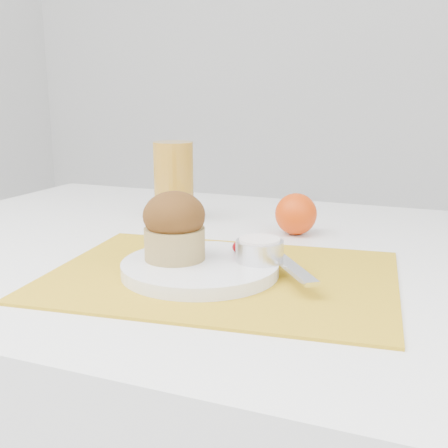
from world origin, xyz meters
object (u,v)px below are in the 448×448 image
at_px(muffin, 174,226).
at_px(orange, 296,214).
at_px(juice_glass, 174,182).
at_px(plate, 200,268).

bearing_deg(muffin, orange, 70.27).
bearing_deg(juice_glass, muffin, -62.89).
height_order(juice_glass, muffin, juice_glass).
relative_size(juice_glass, muffin, 1.55).
height_order(orange, muffin, muffin).
relative_size(plate, juice_glass, 1.40).
distance_m(plate, muffin, 0.06).
bearing_deg(orange, juice_glass, 175.70).
distance_m(plate, orange, 0.26).
xyz_separation_m(orange, muffin, (-0.09, -0.25, 0.03)).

